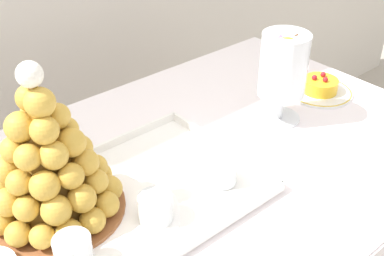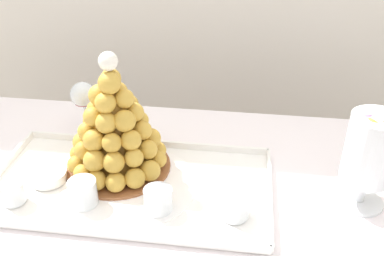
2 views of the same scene
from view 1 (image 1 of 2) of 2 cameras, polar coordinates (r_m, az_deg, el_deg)
buffet_table at (r=1.05m, az=-5.89°, el=-11.91°), size 1.50×0.78×0.77m
serving_tray at (r=0.92m, az=-11.28°, el=-10.24°), size 0.65×0.35×0.02m
croquembouche at (r=0.88m, az=-16.56°, el=-3.74°), size 0.25×0.25×0.30m
dessert_cup_mid_left at (r=0.82m, az=-13.63°, el=-14.09°), size 0.06×0.06×0.06m
dessert_cup_centre at (r=0.89m, az=-4.29°, el=-9.35°), size 0.06×0.06×0.05m
dessert_cup_mid_right at (r=0.97m, az=3.44°, el=-5.05°), size 0.06×0.06×0.05m
macaron_goblet at (r=1.14m, az=10.61°, el=7.05°), size 0.11×0.11×0.23m
fruit_tart_plate at (r=1.33m, az=14.67°, el=4.51°), size 0.17×0.17×0.05m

